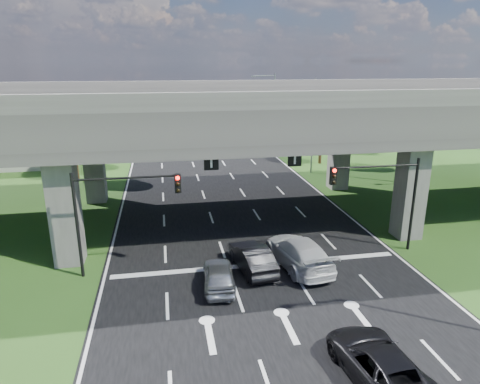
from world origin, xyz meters
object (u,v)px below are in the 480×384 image
object	(u,v)px
signal_right	(383,189)
streetlight_far	(310,119)
car_dark	(252,257)
streetlight_beyond	(272,104)
car_silver	(219,275)
car_white	(299,252)
signal_left	(117,204)
car_trailing	(380,364)

from	to	relation	value
signal_right	streetlight_far	size ratio (longest dim) A/B	0.60
car_dark	streetlight_beyond	bearing A→B (deg)	-113.31
streetlight_beyond	car_silver	world-z (taller)	streetlight_beyond
car_dark	car_white	world-z (taller)	car_white
signal_right	car_silver	bearing A→B (deg)	-166.23
signal_left	car_white	bearing A→B (deg)	-5.32
streetlight_beyond	car_silver	bearing A→B (deg)	-108.24
car_silver	car_dark	xyz separation A→B (m)	(2.15, 1.62, 0.07)
car_silver	car_white	distance (m)	5.20
streetlight_beyond	car_trailing	bearing A→B (deg)	-99.41
car_silver	car_dark	world-z (taller)	car_dark
car_dark	car_trailing	size ratio (longest dim) A/B	0.87
car_silver	car_trailing	xyz separation A→B (m)	(4.98, -8.08, 0.04)
signal_right	car_white	distance (m)	6.50
signal_right	car_silver	size ratio (longest dim) A/B	1.48
streetlight_far	streetlight_beyond	size ratio (longest dim) A/B	1.00
signal_left	streetlight_beyond	distance (m)	40.30
car_white	car_silver	bearing A→B (deg)	10.17
car_dark	streetlight_far	bearing A→B (deg)	-124.09
signal_right	car_white	xyz separation A→B (m)	(-5.52, -0.94, -3.30)
car_trailing	car_dark	bearing A→B (deg)	-78.58
car_white	signal_right	bearing A→B (deg)	-178.29
signal_right	signal_left	bearing A→B (deg)	180.00
signal_left	car_trailing	distance (m)	15.12
car_dark	car_silver	bearing A→B (deg)	29.61
car_silver	car_trailing	world-z (taller)	car_trailing
signal_left	car_silver	xyz separation A→B (m)	(5.20, -2.56, -3.47)
streetlight_far	car_silver	distance (m)	26.45
signal_left	car_trailing	xyz separation A→B (m)	(10.18, -10.64, -3.42)
streetlight_far	car_trailing	bearing A→B (deg)	-104.15
car_trailing	signal_left	bearing A→B (deg)	-51.14
signal_left	car_white	distance (m)	10.70
signal_right	car_white	size ratio (longest dim) A/B	1.02
signal_left	streetlight_beyond	xyz separation A→B (m)	(17.92, 36.06, 1.66)
streetlight_far	signal_right	bearing A→B (deg)	-96.47
streetlight_beyond	car_dark	size ratio (longest dim) A/B	2.17
signal_left	car_silver	distance (m)	6.75
streetlight_beyond	car_silver	distance (m)	40.98
car_dark	signal_right	bearing A→B (deg)	179.12
signal_right	signal_left	world-z (taller)	same
signal_right	car_dark	size ratio (longest dim) A/B	1.30
signal_right	car_trailing	size ratio (longest dim) A/B	1.14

